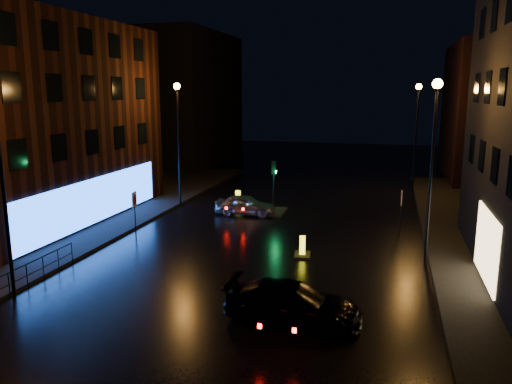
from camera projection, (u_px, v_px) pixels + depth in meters
ground at (222, 298)px, 19.23m from camera, size 120.00×120.00×0.00m
pavement_left at (47, 221)px, 30.35m from camera, size 12.00×44.00×0.15m
building_left at (17, 123)px, 29.55m from camera, size 10.00×18.00×12.00m
building_far_left at (186, 99)px, 55.03m from camera, size 8.00×16.00×14.00m
building_far_right at (496, 112)px, 44.51m from camera, size 8.00×14.00×12.00m
street_lamp_lnear at (0, 155)px, 18.22m from camera, size 0.44×0.44×8.37m
street_lamp_lfar at (178, 126)px, 33.36m from camera, size 0.44×0.44×8.37m
street_lamp_rnear at (433, 144)px, 21.82m from camera, size 0.44×0.44×8.37m
street_lamp_rfar at (417, 122)px, 36.96m from camera, size 0.44×0.44×8.37m
traffic_signal at (274, 205)px, 32.69m from camera, size 1.40×2.40×3.45m
guard_railing at (26, 270)px, 20.17m from camera, size 0.05×6.04×1.00m
silver_hatchback at (245, 205)px, 32.08m from camera, size 3.93×1.77×1.31m
dark_sedan at (293, 303)px, 17.16m from camera, size 4.83×2.09×1.38m
bollard_near at (302, 252)px, 24.12m from camera, size 0.90×1.23×1.00m
bollard_far at (238, 203)px, 34.53m from camera, size 1.24×1.48×1.11m
road_sign_left at (135, 204)px, 26.78m from camera, size 0.17×0.61×2.54m
road_sign_right at (401, 201)px, 27.95m from camera, size 0.09×0.57×2.37m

